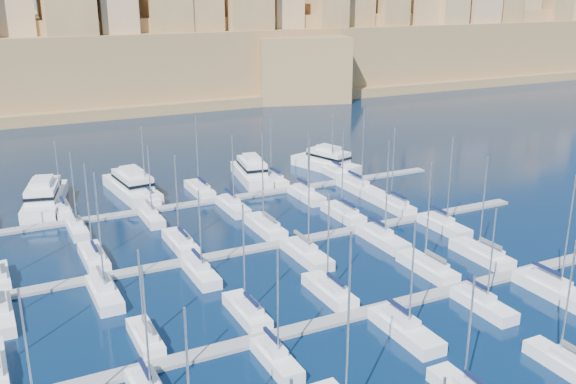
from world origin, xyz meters
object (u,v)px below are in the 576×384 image
sailboat_4 (563,362)px  motor_yacht_a (45,197)px  motor_yacht_b (132,186)px  motor_yacht_d (327,161)px  motor_yacht_c (251,172)px

sailboat_4 → motor_yacht_a: bearing=117.9°
motor_yacht_b → motor_yacht_d: (38.03, -0.94, -0.00)m
sailboat_4 → motor_yacht_b: bearing=108.3°
motor_yacht_b → motor_yacht_d: same height
motor_yacht_a → motor_yacht_c: (36.15, -1.23, 0.00)m
motor_yacht_b → motor_yacht_c: 21.95m
motor_yacht_a → motor_yacht_c: 36.17m
motor_yacht_c → motor_yacht_d: size_ratio=0.99×
sailboat_4 → motor_yacht_d: sailboat_4 is taller
motor_yacht_a → motor_yacht_d: bearing=-1.3°
sailboat_4 → motor_yacht_b: (-23.42, 70.91, 1.00)m
motor_yacht_a → motor_yacht_c: bearing=-1.9°
motor_yacht_b → motor_yacht_d: 38.04m
sailboat_4 → motor_yacht_c: sailboat_4 is taller
sailboat_4 → motor_yacht_b: sailboat_4 is taller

